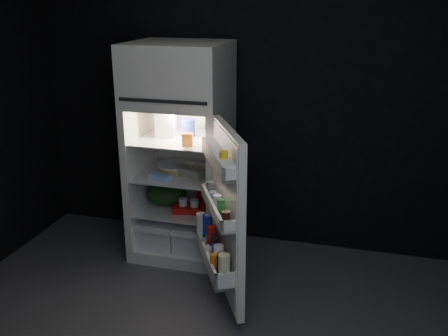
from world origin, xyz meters
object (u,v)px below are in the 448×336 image
(fridge_door, at_px, (223,219))
(yogurt_tray, at_px, (190,209))
(egg_carton, at_px, (190,172))
(milk_jug, at_px, (166,122))
(refrigerator, at_px, (182,145))

(fridge_door, height_order, yogurt_tray, fridge_door)
(yogurt_tray, bearing_deg, egg_carton, 77.09)
(milk_jug, relative_size, yogurt_tray, 0.86)
(yogurt_tray, bearing_deg, milk_jug, 143.05)
(fridge_door, distance_m, milk_jug, 1.06)
(refrigerator, xyz_separation_m, yogurt_tray, (0.11, -0.14, -0.50))
(refrigerator, relative_size, yogurt_tray, 6.37)
(egg_carton, height_order, yogurt_tray, egg_carton)
(refrigerator, bearing_deg, milk_jug, -163.96)
(refrigerator, relative_size, milk_jug, 7.42)
(refrigerator, bearing_deg, egg_carton, -45.20)
(egg_carton, bearing_deg, yogurt_tray, -66.93)
(fridge_door, relative_size, yogurt_tray, 4.36)
(refrigerator, distance_m, yogurt_tray, 0.53)
(fridge_door, relative_size, milk_jug, 5.08)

